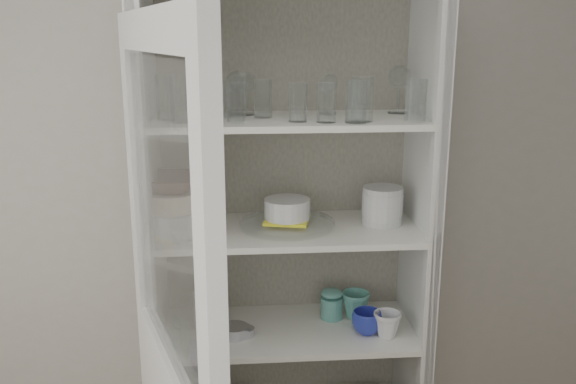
% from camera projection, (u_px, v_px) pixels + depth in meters
% --- Properties ---
extents(wall_back, '(3.60, 0.02, 2.60)m').
position_uv_depth(wall_back, '(233.00, 201.00, 2.42)').
color(wall_back, '#A3A195').
rests_on(wall_back, ground).
extents(pantry_cabinet, '(1.00, 0.45, 2.10)m').
position_uv_depth(pantry_cabinet, '(287.00, 300.00, 2.36)').
color(pantry_cabinet, silver).
rests_on(pantry_cabinet, floor).
extents(tumbler_0, '(0.09, 0.09, 0.15)m').
position_uv_depth(tumbler_0, '(181.00, 100.00, 1.98)').
color(tumbler_0, silver).
rests_on(tumbler_0, shelf_glass).
extents(tumbler_1, '(0.07, 0.07, 0.13)m').
position_uv_depth(tumbler_1, '(236.00, 103.00, 1.97)').
color(tumbler_1, silver).
rests_on(tumbler_1, shelf_glass).
extents(tumbler_2, '(0.07, 0.07, 0.13)m').
position_uv_depth(tumbler_2, '(298.00, 102.00, 2.00)').
color(tumbler_2, silver).
rests_on(tumbler_2, shelf_glass).
extents(tumbler_3, '(0.07, 0.07, 0.13)m').
position_uv_depth(tumbler_3, '(326.00, 103.00, 1.98)').
color(tumbler_3, silver).
rests_on(tumbler_3, shelf_glass).
extents(tumbler_4, '(0.09, 0.09, 0.14)m').
position_uv_depth(tumbler_4, '(356.00, 102.00, 1.97)').
color(tumbler_4, silver).
rests_on(tumbler_4, shelf_glass).
extents(tumbler_5, '(0.08, 0.08, 0.15)m').
position_uv_depth(tumbler_5, '(362.00, 99.00, 2.00)').
color(tumbler_5, silver).
rests_on(tumbler_5, shelf_glass).
extents(tumbler_6, '(0.09, 0.09, 0.14)m').
position_uv_depth(tumbler_6, '(416.00, 100.00, 2.00)').
color(tumbler_6, silver).
rests_on(tumbler_6, shelf_glass).
extents(tumbler_7, '(0.10, 0.10, 0.15)m').
position_uv_depth(tumbler_7, '(167.00, 97.00, 2.04)').
color(tumbler_7, silver).
rests_on(tumbler_7, shelf_glass).
extents(tumbler_8, '(0.08, 0.08, 0.13)m').
position_uv_depth(tumbler_8, '(223.00, 98.00, 2.12)').
color(tumbler_8, silver).
rests_on(tumbler_8, shelf_glass).
extents(tumbler_9, '(0.08, 0.08, 0.13)m').
position_uv_depth(tumbler_9, '(263.00, 99.00, 2.10)').
color(tumbler_9, silver).
rests_on(tumbler_9, shelf_glass).
extents(goblet_0, '(0.08, 0.08, 0.17)m').
position_uv_depth(goblet_0, '(237.00, 91.00, 2.15)').
color(goblet_0, silver).
rests_on(goblet_0, shelf_glass).
extents(goblet_1, '(0.07, 0.07, 0.17)m').
position_uv_depth(goblet_1, '(247.00, 92.00, 2.17)').
color(goblet_1, silver).
rests_on(goblet_1, shelf_glass).
extents(goblet_2, '(0.07, 0.07, 0.16)m').
position_uv_depth(goblet_2, '(328.00, 92.00, 2.18)').
color(goblet_2, silver).
rests_on(goblet_2, shelf_glass).
extents(goblet_3, '(0.08, 0.08, 0.19)m').
position_uv_depth(goblet_3, '(399.00, 87.00, 2.21)').
color(goblet_3, silver).
rests_on(goblet_3, shelf_glass).
extents(plate_stack_front, '(0.26, 0.26, 0.08)m').
position_uv_depth(plate_stack_front, '(173.00, 220.00, 2.16)').
color(plate_stack_front, silver).
rests_on(plate_stack_front, shelf_plates).
extents(plate_stack_back, '(0.22, 0.22, 0.11)m').
position_uv_depth(plate_stack_back, '(177.00, 206.00, 2.28)').
color(plate_stack_back, silver).
rests_on(plate_stack_back, shelf_plates).
extents(cream_bowl, '(0.27, 0.27, 0.06)m').
position_uv_depth(cream_bowl, '(172.00, 200.00, 2.14)').
color(cream_bowl, '#F2E2CA').
rests_on(cream_bowl, plate_stack_front).
extents(terracotta_bowl, '(0.27, 0.27, 0.06)m').
position_uv_depth(terracotta_bowl, '(172.00, 183.00, 2.12)').
color(terracotta_bowl, '#452419').
rests_on(terracotta_bowl, cream_bowl).
extents(glass_platter, '(0.38, 0.38, 0.02)m').
position_uv_depth(glass_platter, '(287.00, 223.00, 2.23)').
color(glass_platter, silver).
rests_on(glass_platter, shelf_plates).
extents(yellow_trivet, '(0.19, 0.19, 0.01)m').
position_uv_depth(yellow_trivet, '(287.00, 219.00, 2.22)').
color(yellow_trivet, yellow).
rests_on(yellow_trivet, glass_platter).
extents(white_ramekin, '(0.19, 0.19, 0.07)m').
position_uv_depth(white_ramekin, '(287.00, 208.00, 2.21)').
color(white_ramekin, silver).
rests_on(white_ramekin, yellow_trivet).
extents(grey_bowl_stack, '(0.15, 0.15, 0.14)m').
position_uv_depth(grey_bowl_stack, '(382.00, 206.00, 2.24)').
color(grey_bowl_stack, '#BBBBBB').
rests_on(grey_bowl_stack, shelf_plates).
extents(mug_blue, '(0.12, 0.12, 0.09)m').
position_uv_depth(mug_blue, '(367.00, 322.00, 2.26)').
color(mug_blue, '#1E349F').
rests_on(mug_blue, shelf_mugs).
extents(mug_teal, '(0.14, 0.14, 0.10)m').
position_uv_depth(mug_teal, '(355.00, 305.00, 2.39)').
color(mug_teal, '#1E7E72').
rests_on(mug_teal, shelf_mugs).
extents(mug_white, '(0.13, 0.13, 0.10)m').
position_uv_depth(mug_white, '(387.00, 325.00, 2.23)').
color(mug_white, silver).
rests_on(mug_white, shelf_mugs).
extents(teal_jar, '(0.09, 0.09, 0.10)m').
position_uv_depth(teal_jar, '(332.00, 306.00, 2.38)').
color(teal_jar, '#1E7E72').
rests_on(teal_jar, shelf_mugs).
extents(measuring_cups, '(0.10, 0.10, 0.04)m').
position_uv_depth(measuring_cups, '(235.00, 331.00, 2.24)').
color(measuring_cups, silver).
rests_on(measuring_cups, shelf_mugs).
extents(white_canister, '(0.13, 0.13, 0.14)m').
position_uv_depth(white_canister, '(208.00, 310.00, 2.31)').
color(white_canister, silver).
rests_on(white_canister, shelf_mugs).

